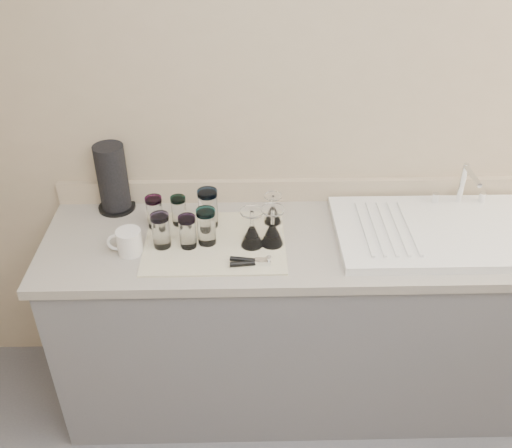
{
  "coord_description": "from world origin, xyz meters",
  "views": [
    {
      "loc": [
        -0.22,
        -0.65,
        2.22
      ],
      "look_at": [
        -0.18,
        1.15,
        1.0
      ],
      "focal_mm": 40.0,
      "sensor_mm": 36.0,
      "label": 1
    }
  ],
  "objects_px": {
    "paper_towel_roll": "(113,179)",
    "tumbler_lavender": "(206,226)",
    "goblet_front_right": "(272,232)",
    "goblet_front_left": "(252,233)",
    "tumbler_magenta": "(161,230)",
    "tumbler_teal": "(155,212)",
    "white_mug": "(128,242)",
    "tumbler_cyan": "(179,210)",
    "tumbler_blue": "(188,231)",
    "sink_unit": "(439,231)",
    "tumbler_purple": "(208,208)",
    "goblet_back_right": "(273,213)",
    "can_opener": "(251,262)"
  },
  "relations": [
    {
      "from": "paper_towel_roll",
      "to": "tumbler_lavender",
      "type": "bearing_deg",
      "value": -34.05
    },
    {
      "from": "goblet_front_right",
      "to": "paper_towel_roll",
      "type": "relative_size",
      "value": 0.54
    },
    {
      "from": "goblet_front_left",
      "to": "paper_towel_roll",
      "type": "relative_size",
      "value": 0.53
    },
    {
      "from": "tumbler_magenta",
      "to": "tumbler_lavender",
      "type": "bearing_deg",
      "value": 6.3
    },
    {
      "from": "tumbler_teal",
      "to": "tumbler_magenta",
      "type": "distance_m",
      "value": 0.15
    },
    {
      "from": "tumbler_teal",
      "to": "white_mug",
      "type": "relative_size",
      "value": 0.98
    },
    {
      "from": "tumbler_magenta",
      "to": "tumbler_cyan",
      "type": "bearing_deg",
      "value": 71.05
    },
    {
      "from": "tumbler_blue",
      "to": "tumbler_lavender",
      "type": "height_order",
      "value": "tumbler_lavender"
    },
    {
      "from": "tumbler_teal",
      "to": "paper_towel_roll",
      "type": "relative_size",
      "value": 0.45
    },
    {
      "from": "tumbler_blue",
      "to": "white_mug",
      "type": "height_order",
      "value": "tumbler_blue"
    },
    {
      "from": "sink_unit",
      "to": "tumbler_magenta",
      "type": "relative_size",
      "value": 5.78
    },
    {
      "from": "tumbler_blue",
      "to": "tumbler_teal",
      "type": "bearing_deg",
      "value": 135.2
    },
    {
      "from": "tumbler_purple",
      "to": "goblet_front_left",
      "type": "relative_size",
      "value": 1.03
    },
    {
      "from": "tumbler_magenta",
      "to": "goblet_front_right",
      "type": "bearing_deg",
      "value": 0.81
    },
    {
      "from": "tumbler_magenta",
      "to": "tumbler_lavender",
      "type": "height_order",
      "value": "tumbler_lavender"
    },
    {
      "from": "tumbler_lavender",
      "to": "white_mug",
      "type": "xyz_separation_m",
      "value": [
        -0.3,
        -0.05,
        -0.03
      ]
    },
    {
      "from": "goblet_back_right",
      "to": "goblet_front_right",
      "type": "xyz_separation_m",
      "value": [
        -0.01,
        -0.15,
        0.01
      ]
    },
    {
      "from": "tumbler_cyan",
      "to": "goblet_front_left",
      "type": "height_order",
      "value": "goblet_front_left"
    },
    {
      "from": "white_mug",
      "to": "sink_unit",
      "type": "bearing_deg",
      "value": 4.15
    },
    {
      "from": "sink_unit",
      "to": "can_opener",
      "type": "height_order",
      "value": "sink_unit"
    },
    {
      "from": "goblet_front_left",
      "to": "can_opener",
      "type": "height_order",
      "value": "goblet_front_left"
    },
    {
      "from": "goblet_back_right",
      "to": "paper_towel_roll",
      "type": "relative_size",
      "value": 0.43
    },
    {
      "from": "tumbler_cyan",
      "to": "white_mug",
      "type": "bearing_deg",
      "value": -133.45
    },
    {
      "from": "goblet_front_left",
      "to": "white_mug",
      "type": "relative_size",
      "value": 1.15
    },
    {
      "from": "tumbler_teal",
      "to": "tumbler_cyan",
      "type": "bearing_deg",
      "value": 10.2
    },
    {
      "from": "goblet_front_left",
      "to": "tumbler_magenta",
      "type": "bearing_deg",
      "value": 179.79
    },
    {
      "from": "tumbler_magenta",
      "to": "goblet_front_right",
      "type": "height_order",
      "value": "goblet_front_right"
    },
    {
      "from": "can_opener",
      "to": "tumbler_magenta",
      "type": "bearing_deg",
      "value": 160.24
    },
    {
      "from": "goblet_back_right",
      "to": "can_opener",
      "type": "relative_size",
      "value": 0.83
    },
    {
      "from": "sink_unit",
      "to": "tumbler_lavender",
      "type": "xyz_separation_m",
      "value": [
        -0.92,
        -0.04,
        0.06
      ]
    },
    {
      "from": "tumbler_cyan",
      "to": "can_opener",
      "type": "distance_m",
      "value": 0.4
    },
    {
      "from": "tumbler_lavender",
      "to": "tumbler_blue",
      "type": "bearing_deg",
      "value": -162.31
    },
    {
      "from": "tumbler_blue",
      "to": "goblet_back_right",
      "type": "height_order",
      "value": "tumbler_blue"
    },
    {
      "from": "tumbler_purple",
      "to": "goblet_front_right",
      "type": "xyz_separation_m",
      "value": [
        0.25,
        -0.13,
        -0.03
      ]
    },
    {
      "from": "tumbler_purple",
      "to": "tumbler_lavender",
      "type": "relative_size",
      "value": 1.08
    },
    {
      "from": "sink_unit",
      "to": "white_mug",
      "type": "xyz_separation_m",
      "value": [
        -1.22,
        -0.09,
        0.03
      ]
    },
    {
      "from": "tumbler_magenta",
      "to": "white_mug",
      "type": "height_order",
      "value": "tumbler_magenta"
    },
    {
      "from": "sink_unit",
      "to": "goblet_front_left",
      "type": "height_order",
      "value": "sink_unit"
    },
    {
      "from": "sink_unit",
      "to": "tumbler_purple",
      "type": "relative_size",
      "value": 5.08
    },
    {
      "from": "goblet_back_right",
      "to": "sink_unit",
      "type": "bearing_deg",
      "value": -8.38
    },
    {
      "from": "paper_towel_roll",
      "to": "tumbler_magenta",
      "type": "bearing_deg",
      "value": -51.8
    },
    {
      "from": "sink_unit",
      "to": "white_mug",
      "type": "distance_m",
      "value": 1.22
    },
    {
      "from": "tumbler_purple",
      "to": "tumbler_blue",
      "type": "height_order",
      "value": "tumbler_purple"
    },
    {
      "from": "tumbler_blue",
      "to": "tumbler_lavender",
      "type": "xyz_separation_m",
      "value": [
        0.07,
        0.02,
        0.01
      ]
    },
    {
      "from": "goblet_front_left",
      "to": "goblet_front_right",
      "type": "distance_m",
      "value": 0.08
    },
    {
      "from": "sink_unit",
      "to": "goblet_back_right",
      "type": "xyz_separation_m",
      "value": [
        -0.66,
        0.1,
        0.03
      ]
    },
    {
      "from": "tumbler_cyan",
      "to": "goblet_back_right",
      "type": "bearing_deg",
      "value": -0.01
    },
    {
      "from": "tumbler_blue",
      "to": "can_opener",
      "type": "relative_size",
      "value": 0.87
    },
    {
      "from": "can_opener",
      "to": "tumbler_lavender",
      "type": "bearing_deg",
      "value": 139.83
    },
    {
      "from": "tumbler_teal",
      "to": "paper_towel_roll",
      "type": "xyz_separation_m",
      "value": [
        -0.19,
        0.15,
        0.07
      ]
    }
  ]
}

